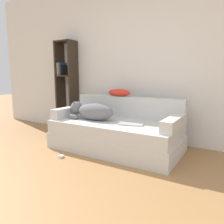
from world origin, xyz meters
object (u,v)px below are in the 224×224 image
object	(u,v)px
bookshelf	(66,82)
dog	(92,111)
throw_pillow	(119,93)
couch	(115,136)
power_adapter	(61,156)
laptop	(131,124)

from	to	relation	value
bookshelf	dog	bearing A→B (deg)	-30.08
dog	throw_pillow	size ratio (longest dim) A/B	1.92
couch	power_adapter	size ratio (longest dim) A/B	31.08
throw_pillow	bookshelf	world-z (taller)	bookshelf
couch	dog	world-z (taller)	dog
dog	bookshelf	distance (m)	1.24
throw_pillow	power_adapter	world-z (taller)	throw_pillow
dog	laptop	size ratio (longest dim) A/B	2.01
bookshelf	power_adapter	distance (m)	1.77
laptop	bookshelf	distance (m)	1.84
throw_pillow	power_adapter	bearing A→B (deg)	-106.10
dog	throw_pillow	world-z (taller)	throw_pillow
dog	throw_pillow	bearing A→B (deg)	62.88
throw_pillow	power_adapter	xyz separation A→B (m)	(-0.30, -1.03, -0.78)
dog	bookshelf	xyz separation A→B (m)	(-1.02, 0.59, 0.40)
bookshelf	throw_pillow	bearing A→B (deg)	-6.90
dog	bookshelf	size ratio (longest dim) A/B	0.44
couch	bookshelf	size ratio (longest dim) A/B	1.08
couch	laptop	distance (m)	0.36
laptop	throw_pillow	bearing A→B (deg)	120.93
bookshelf	power_adapter	bearing A→B (deg)	-51.29
laptop	throw_pillow	xyz separation A→B (m)	(-0.43, 0.43, 0.37)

